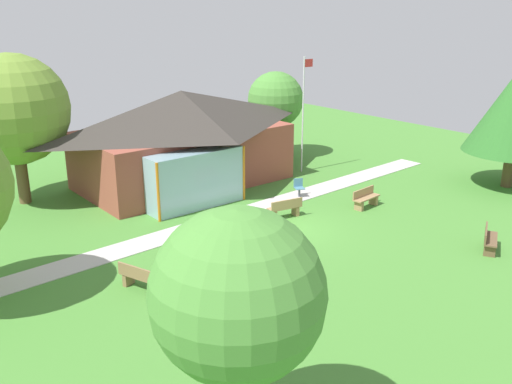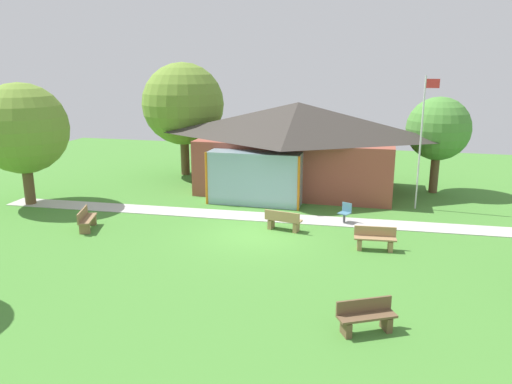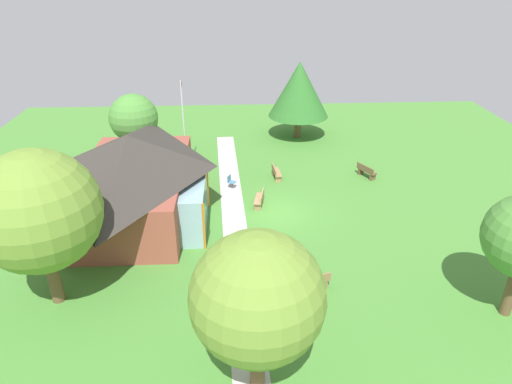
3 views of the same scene
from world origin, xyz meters
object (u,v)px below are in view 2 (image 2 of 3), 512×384
object	(u,v)px
bench_rear_near_path	(283,221)
bench_mid_left	(86,220)
flagpole	(422,138)
bench_front_right	(366,317)
bench_mid_right	(375,239)
patio_chair_lawn_spare	(345,213)
tree_behind_pavilion_right	(438,129)
tree_behind_pavilion_left	(183,104)
tree_west_hedge	(22,129)
pavilion	(296,145)

from	to	relation	value
bench_rear_near_path	bench_mid_left	bearing A→B (deg)	-155.96
flagpole	bench_mid_left	size ratio (longest dim) A/B	3.90
bench_rear_near_path	bench_mid_left	xyz separation A→B (m)	(-7.82, -1.84, 0.00)
bench_front_right	bench_mid_right	world-z (taller)	same
patio_chair_lawn_spare	tree_behind_pavilion_right	xyz separation A→B (m)	(4.10, 6.41, 2.92)
tree_behind_pavilion_left	tree_west_hedge	bearing A→B (deg)	-120.20
bench_front_right	tree_behind_pavilion_right	world-z (taller)	tree_behind_pavilion_right
pavilion	bench_rear_near_path	xyz separation A→B (m)	(0.70, -6.77, -2.02)
bench_mid_right	bench_rear_near_path	distance (m)	3.88
bench_front_right	patio_chair_lawn_spare	bearing A→B (deg)	-110.36
pavilion	tree_behind_pavilion_left	distance (m)	7.73
patio_chair_lawn_spare	tree_west_hedge	world-z (taller)	tree_west_hedge
flagpole	tree_west_hedge	xyz separation A→B (m)	(-18.03, -3.82, 0.31)
pavilion	tree_west_hedge	world-z (taller)	tree_west_hedge
bench_mid_right	patio_chair_lawn_spare	world-z (taller)	patio_chair_lawn_spare
tree_west_hedge	tree_behind_pavilion_left	bearing A→B (deg)	59.80
flagpole	bench_front_right	world-z (taller)	flagpole
tree_west_hedge	tree_behind_pavilion_left	distance (m)	9.40
tree_west_hedge	patio_chair_lawn_spare	bearing A→B (deg)	3.09
patio_chair_lawn_spare	tree_behind_pavilion_left	world-z (taller)	tree_behind_pavilion_left
bench_mid_left	bench_mid_right	bearing A→B (deg)	73.65
pavilion	tree_west_hedge	size ratio (longest dim) A/B	1.89
pavilion	bench_front_right	world-z (taller)	pavilion
pavilion	tree_west_hedge	xyz separation A→B (m)	(-11.90, -5.93, 1.23)
pavilion	tree_behind_pavilion_right	size ratio (longest dim) A/B	2.19
bench_mid_left	bench_front_right	bearing A→B (deg)	45.59
pavilion	bench_rear_near_path	distance (m)	7.10
tree_west_hedge	pavilion	bearing A→B (deg)	26.50
bench_front_right	bench_mid_left	size ratio (longest dim) A/B	0.98
bench_rear_near_path	tree_west_hedge	size ratio (longest dim) A/B	0.27
bench_front_right	bench_mid_left	bearing A→B (deg)	-53.33
tree_west_hedge	flagpole	bearing A→B (deg)	11.95
bench_front_right	bench_mid_left	xyz separation A→B (m)	(-11.38, 5.37, 0.00)
pavilion	bench_mid_left	world-z (taller)	pavilion
bench_mid_left	tree_behind_pavilion_left	size ratio (longest dim) A/B	0.23
pavilion	tree_behind_pavilion_left	world-z (taller)	tree_behind_pavilion_left
pavilion	bench_rear_near_path	size ratio (longest dim) A/B	7.01
bench_mid_right	tree_west_hedge	world-z (taller)	tree_west_hedge
flagpole	tree_behind_pavilion_right	xyz separation A→B (m)	(1.03, 3.40, -0.00)
bench_mid_left	patio_chair_lawn_spare	size ratio (longest dim) A/B	1.82
patio_chair_lawn_spare	bench_front_right	bearing A→B (deg)	122.76
bench_front_right	tree_behind_pavilion_left	xyz separation A→B (m)	(-11.44, 16.16, 3.86)
pavilion	tree_behind_pavilion_right	world-z (taller)	tree_behind_pavilion_right
flagpole	patio_chair_lawn_spare	world-z (taller)	flagpole
tree_behind_pavilion_left	bench_front_right	bearing A→B (deg)	-54.71
bench_rear_near_path	tree_behind_pavilion_left	xyz separation A→B (m)	(-7.88, 8.95, 3.86)
tree_west_hedge	bench_rear_near_path	bearing A→B (deg)	-3.81
bench_mid_left	patio_chair_lawn_spare	xyz separation A→B (m)	(10.18, 3.49, 0.01)
bench_mid_right	bench_rear_near_path	xyz separation A→B (m)	(-3.66, 1.28, 0.00)
pavilion	flagpole	bearing A→B (deg)	-19.10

